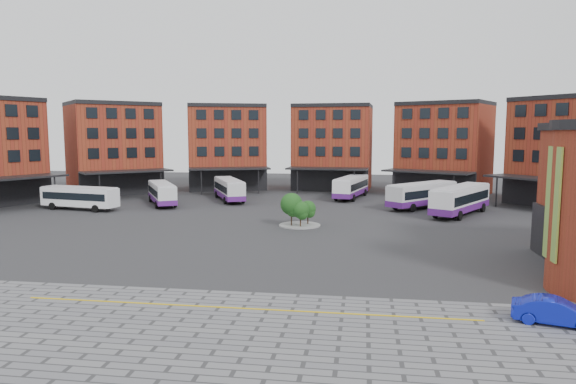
# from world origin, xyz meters

# --- Properties ---
(ground) EXTENTS (160.00, 160.00, 0.00)m
(ground) POSITION_xyz_m (0.00, 0.00, 0.00)
(ground) COLOR #28282B
(ground) RESTS_ON ground
(paving_zone) EXTENTS (50.00, 22.00, 0.02)m
(paving_zone) POSITION_xyz_m (2.00, -22.00, 0.01)
(paving_zone) COLOR slate
(paving_zone) RESTS_ON ground
(yellow_line) EXTENTS (26.00, 0.15, 0.02)m
(yellow_line) POSITION_xyz_m (2.00, -14.00, 0.03)
(yellow_line) COLOR gold
(yellow_line) RESTS_ON paving_zone
(main_building) EXTENTS (94.14, 42.48, 14.60)m
(main_building) POSITION_xyz_m (-4.77, 38.25, 7.23)
(main_building) COLOR maroon
(main_building) RESTS_ON ground
(tree_island) EXTENTS (4.40, 4.40, 3.55)m
(tree_island) POSITION_xyz_m (1.85, 11.55, 1.87)
(tree_island) COLOR gray
(tree_island) RESTS_ON ground
(bus_a) EXTENTS (10.70, 4.25, 2.95)m
(bus_a) POSITION_xyz_m (-27.14, 19.04, 1.75)
(bus_a) COLOR white
(bus_a) RESTS_ON ground
(bus_b) EXTENTS (7.42, 10.40, 2.99)m
(bus_b) POSITION_xyz_m (-18.57, 25.03, 1.62)
(bus_b) COLOR silver
(bus_b) RESTS_ON ground
(bus_c) EXTENTS (7.12, 11.14, 3.14)m
(bus_c) POSITION_xyz_m (-10.59, 30.46, 1.70)
(bus_c) COLOR silver
(bus_c) RESTS_ON ground
(bus_d) EXTENTS (5.15, 11.76, 3.23)m
(bus_d) POSITION_xyz_m (6.83, 35.74, 1.75)
(bus_d) COLOR white
(bus_d) RESTS_ON ground
(bus_e) EXTENTS (9.85, 10.50, 3.30)m
(bus_e) POSITION_xyz_m (16.25, 27.00, 1.79)
(bus_e) COLOR silver
(bus_e) RESTS_ON ground
(bus_f) EXTENTS (8.71, 12.09, 3.48)m
(bus_f) POSITION_xyz_m (20.14, 21.86, 1.89)
(bus_f) COLOR white
(bus_f) RESTS_ON ground
(blue_car) EXTENTS (4.45, 2.52, 1.39)m
(blue_car) POSITION_xyz_m (18.49, -13.95, 0.69)
(blue_car) COLOR #0D19AA
(blue_car) RESTS_ON ground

